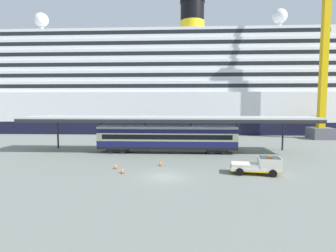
% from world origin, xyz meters
% --- Properties ---
extents(ground_plane, '(400.00, 400.00, 0.00)m').
position_xyz_m(ground_plane, '(0.00, 0.00, 0.00)').
color(ground_plane, slate).
extents(cruise_ship, '(120.01, 26.41, 36.17)m').
position_xyz_m(cruise_ship, '(-4.86, 49.62, 11.82)').
color(cruise_ship, black).
rests_on(cruise_ship, ground).
extents(platform_canopy, '(44.90, 6.24, 5.55)m').
position_xyz_m(platform_canopy, '(-0.51, 13.92, 5.32)').
color(platform_canopy, '#BCBCBC').
rests_on(platform_canopy, ground).
extents(train_carriage, '(21.19, 2.81, 4.11)m').
position_xyz_m(train_carriage, '(-0.51, 13.50, 2.30)').
color(train_carriage, black).
rests_on(train_carriage, ground).
extents(service_truck, '(5.44, 2.83, 2.02)m').
position_xyz_m(service_truck, '(10.18, 1.58, 0.99)').
color(service_truck, silver).
rests_on(service_truck, ground).
extents(traffic_cone_near, '(0.36, 0.36, 0.75)m').
position_xyz_m(traffic_cone_near, '(-0.85, 4.89, 0.37)').
color(traffic_cone_near, black).
rests_on(traffic_cone_near, ground).
extents(traffic_cone_mid, '(0.36, 0.36, 0.64)m').
position_xyz_m(traffic_cone_mid, '(-4.76, 1.24, 0.31)').
color(traffic_cone_mid, black).
rests_on(traffic_cone_mid, ground).
extents(traffic_cone_far, '(0.36, 0.36, 0.66)m').
position_xyz_m(traffic_cone_far, '(-6.00, 3.19, 0.33)').
color(traffic_cone_far, black).
rests_on(traffic_cone_far, ground).
extents(dockside_crane, '(12.83, 4.40, 50.18)m').
position_xyz_m(dockside_crane, '(32.04, 31.17, 15.04)').
color(dockside_crane, '#595960').
rests_on(dockside_crane, ground).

